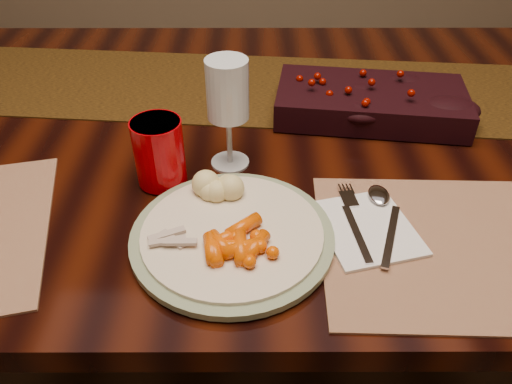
{
  "coord_description": "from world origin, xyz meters",
  "views": [
    {
      "loc": [
        0.01,
        -0.82,
        1.23
      ],
      "look_at": [
        0.01,
        -0.28,
        0.8
      ],
      "focal_mm": 35.0,
      "sensor_mm": 36.0,
      "label": 1
    }
  ],
  "objects_px": {
    "red_cup": "(159,152)",
    "napkin": "(367,228)",
    "centerpiece": "(371,98)",
    "turkey_shreds": "(168,239)",
    "dining_table": "(252,261)",
    "wine_glass": "(228,115)",
    "dinner_plate": "(232,235)",
    "baby_carrots": "(244,230)",
    "mashed_potatoes": "(219,183)",
    "placemat_main": "(467,246)"
  },
  "relations": [
    {
      "from": "red_cup",
      "to": "napkin",
      "type": "bearing_deg",
      "value": -20.99
    },
    {
      "from": "centerpiece",
      "to": "turkey_shreds",
      "type": "relative_size",
      "value": 4.93
    },
    {
      "from": "dining_table",
      "to": "wine_glass",
      "type": "xyz_separation_m",
      "value": [
        -0.03,
        -0.13,
        0.47
      ]
    },
    {
      "from": "napkin",
      "to": "dinner_plate",
      "type": "bearing_deg",
      "value": 171.46
    },
    {
      "from": "centerpiece",
      "to": "red_cup",
      "type": "distance_m",
      "value": 0.43
    },
    {
      "from": "turkey_shreds",
      "to": "red_cup",
      "type": "bearing_deg",
      "value": 101.47
    },
    {
      "from": "napkin",
      "to": "red_cup",
      "type": "relative_size",
      "value": 1.36
    },
    {
      "from": "centerpiece",
      "to": "baby_carrots",
      "type": "relative_size",
      "value": 3.02
    },
    {
      "from": "dinner_plate",
      "to": "mashed_potatoes",
      "type": "distance_m",
      "value": 0.09
    },
    {
      "from": "dining_table",
      "to": "napkin",
      "type": "bearing_deg",
      "value": -61.38
    },
    {
      "from": "turkey_shreds",
      "to": "dinner_plate",
      "type": "bearing_deg",
      "value": 15.74
    },
    {
      "from": "centerpiece",
      "to": "wine_glass",
      "type": "distance_m",
      "value": 0.31
    },
    {
      "from": "mashed_potatoes",
      "to": "turkey_shreds",
      "type": "relative_size",
      "value": 1.1
    },
    {
      "from": "wine_glass",
      "to": "napkin",
      "type": "bearing_deg",
      "value": -40.27
    },
    {
      "from": "placemat_main",
      "to": "mashed_potatoes",
      "type": "height_order",
      "value": "mashed_potatoes"
    },
    {
      "from": "dining_table",
      "to": "baby_carrots",
      "type": "relative_size",
      "value": 15.42
    },
    {
      "from": "dining_table",
      "to": "centerpiece",
      "type": "xyz_separation_m",
      "value": [
        0.23,
        0.03,
        0.41
      ]
    },
    {
      "from": "mashed_potatoes",
      "to": "napkin",
      "type": "bearing_deg",
      "value": -15.82
    },
    {
      "from": "centerpiece",
      "to": "red_cup",
      "type": "bearing_deg",
      "value": -149.93
    },
    {
      "from": "napkin",
      "to": "red_cup",
      "type": "distance_m",
      "value": 0.33
    },
    {
      "from": "mashed_potatoes",
      "to": "centerpiece",
      "type": "bearing_deg",
      "value": 44.74
    },
    {
      "from": "baby_carrots",
      "to": "turkey_shreds",
      "type": "distance_m",
      "value": 0.1
    },
    {
      "from": "dining_table",
      "to": "turkey_shreds",
      "type": "distance_m",
      "value": 0.54
    },
    {
      "from": "turkey_shreds",
      "to": "wine_glass",
      "type": "height_order",
      "value": "wine_glass"
    },
    {
      "from": "centerpiece",
      "to": "turkey_shreds",
      "type": "height_order",
      "value": "centerpiece"
    },
    {
      "from": "wine_glass",
      "to": "dinner_plate",
      "type": "bearing_deg",
      "value": -86.86
    },
    {
      "from": "baby_carrots",
      "to": "mashed_potatoes",
      "type": "xyz_separation_m",
      "value": [
        -0.04,
        0.09,
        0.01
      ]
    },
    {
      "from": "baby_carrots",
      "to": "turkey_shreds",
      "type": "xyz_separation_m",
      "value": [
        -0.1,
        -0.01,
        -0.0
      ]
    },
    {
      "from": "dinner_plate",
      "to": "wine_glass",
      "type": "height_order",
      "value": "wine_glass"
    },
    {
      "from": "baby_carrots",
      "to": "red_cup",
      "type": "bearing_deg",
      "value": 131.95
    },
    {
      "from": "red_cup",
      "to": "mashed_potatoes",
      "type": "bearing_deg",
      "value": -31.24
    },
    {
      "from": "placemat_main",
      "to": "baby_carrots",
      "type": "xyz_separation_m",
      "value": [
        -0.31,
        0.0,
        0.03
      ]
    },
    {
      "from": "placemat_main",
      "to": "baby_carrots",
      "type": "relative_size",
      "value": 3.45
    },
    {
      "from": "placemat_main",
      "to": "turkey_shreds",
      "type": "height_order",
      "value": "turkey_shreds"
    },
    {
      "from": "placemat_main",
      "to": "red_cup",
      "type": "relative_size",
      "value": 3.78
    },
    {
      "from": "centerpiece",
      "to": "placemat_main",
      "type": "height_order",
      "value": "centerpiece"
    },
    {
      "from": "napkin",
      "to": "mashed_potatoes",
      "type": "bearing_deg",
      "value": 149.7
    },
    {
      "from": "dinner_plate",
      "to": "turkey_shreds",
      "type": "relative_size",
      "value": 3.94
    },
    {
      "from": "placemat_main",
      "to": "napkin",
      "type": "xyz_separation_m",
      "value": [
        -0.13,
        0.03,
        0.0
      ]
    },
    {
      "from": "turkey_shreds",
      "to": "red_cup",
      "type": "distance_m",
      "value": 0.17
    },
    {
      "from": "centerpiece",
      "to": "placemat_main",
      "type": "distance_m",
      "value": 0.37
    },
    {
      "from": "dining_table",
      "to": "baby_carrots",
      "type": "xyz_separation_m",
      "value": [
        -0.01,
        -0.33,
        0.4
      ]
    },
    {
      "from": "turkey_shreds",
      "to": "red_cup",
      "type": "xyz_separation_m",
      "value": [
        -0.03,
        0.16,
        0.03
      ]
    },
    {
      "from": "placemat_main",
      "to": "dinner_plate",
      "type": "xyz_separation_m",
      "value": [
        -0.32,
        0.01,
        0.01
      ]
    },
    {
      "from": "red_cup",
      "to": "placemat_main",
      "type": "bearing_deg",
      "value": -18.84
    },
    {
      "from": "centerpiece",
      "to": "wine_glass",
      "type": "relative_size",
      "value": 1.91
    },
    {
      "from": "centerpiece",
      "to": "red_cup",
      "type": "relative_size",
      "value": 3.31
    },
    {
      "from": "dining_table",
      "to": "red_cup",
      "type": "bearing_deg",
      "value": -127.13
    },
    {
      "from": "placemat_main",
      "to": "dinner_plate",
      "type": "height_order",
      "value": "dinner_plate"
    },
    {
      "from": "turkey_shreds",
      "to": "centerpiece",
      "type": "bearing_deg",
      "value": 48.08
    }
  ]
}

